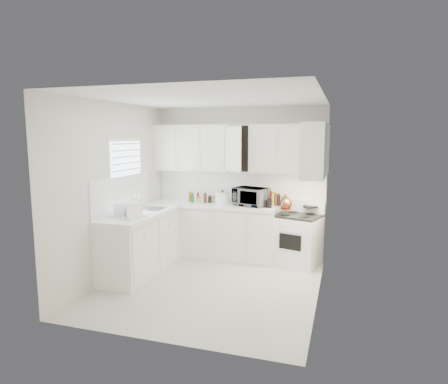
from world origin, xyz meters
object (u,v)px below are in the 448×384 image
at_px(rice_cooker, 223,197).
at_px(dish_rack, 128,209).
at_px(stove, 298,233).
at_px(utensil_crock, 269,198).
at_px(microwave, 251,195).
at_px(tea_kettle, 286,203).

bearing_deg(rice_cooker, dish_rack, -109.47).
xyz_separation_m(stove, utensil_crock, (-0.46, -0.13, 0.58)).
bearing_deg(utensil_crock, stove, 15.42).
relative_size(utensil_crock, dish_rack, 0.74).
height_order(rice_cooker, dish_rack, dish_rack).
bearing_deg(rice_cooker, stove, 12.53).
bearing_deg(stove, dish_rack, -130.41).
distance_m(utensil_crock, dish_rack, 2.24).
bearing_deg(stove, microwave, -162.79).
xyz_separation_m(tea_kettle, rice_cooker, (-1.12, 0.19, 0.02)).
xyz_separation_m(stove, tea_kettle, (-0.18, -0.16, 0.52)).
bearing_deg(rice_cooker, microwave, 10.24).
distance_m(microwave, rice_cooker, 0.51).
relative_size(microwave, utensil_crock, 1.67).
distance_m(stove, tea_kettle, 0.57).
bearing_deg(microwave, dish_rack, -118.96).
bearing_deg(rice_cooker, utensil_crock, 3.24).
distance_m(tea_kettle, rice_cooker, 1.13).
bearing_deg(stove, rice_cooker, -164.24).
relative_size(stove, rice_cooker, 4.50).
bearing_deg(utensil_crock, microwave, 159.52).
relative_size(tea_kettle, utensil_crock, 0.75).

